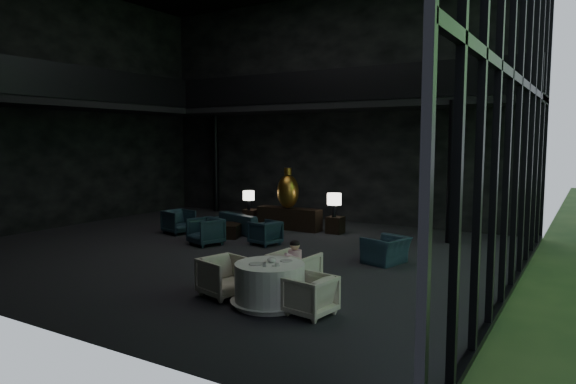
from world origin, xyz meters
The scene contains 33 objects.
floor centered at (0.00, 0.00, 0.00)m, with size 14.00×12.00×0.02m, color black.
wall_back centered at (0.00, 6.00, 4.00)m, with size 14.00×0.04×8.00m, color black.
wall_left centered at (-7.00, 0.00, 4.00)m, with size 0.04×12.00×8.00m, color black.
curtain_wall centered at (6.95, 0.00, 4.00)m, with size 0.20×12.00×8.00m, color black, non-canonical shape.
mezzanine_left centered at (-6.00, 0.00, 4.00)m, with size 2.00×12.00×0.25m, color black.
mezzanine_back centered at (1.00, 5.00, 4.00)m, with size 12.00×2.00×0.25m, color black.
railing_left centered at (-5.00, 0.00, 4.60)m, with size 0.06×12.00×1.00m, color black.
railing_back centered at (1.00, 4.00, 4.60)m, with size 12.00×0.06×1.00m, color black.
column_nw centered at (-5.00, 5.70, 2.00)m, with size 0.24×0.24×4.00m, color black.
column_ne centered at (4.80, 4.00, 2.00)m, with size 0.24×0.24×4.00m, color black.
console centered at (-0.22, 3.54, 0.35)m, with size 2.20×0.50×0.70m, color black.
bronze_urn centered at (-0.22, 3.47, 1.26)m, with size 0.70×0.70×1.30m.
side_table_left centered at (-1.82, 3.72, 0.26)m, with size 0.47×0.47×0.52m, color black.
table_lamp_left centered at (-1.82, 3.54, 0.99)m, with size 0.39×0.39×0.65m.
side_table_right centered at (1.38, 3.68, 0.26)m, with size 0.47×0.47×0.52m, color black.
table_lamp_right centered at (1.38, 3.59, 1.05)m, with size 0.44×0.44×0.74m.
sofa centered at (-1.06, 2.27, 0.44)m, with size 2.25×0.66×0.88m, color #152D34.
lounge_armchair_west centered at (-2.77, 1.12, 0.43)m, with size 0.83×0.78×0.85m, color #183A42.
lounge_armchair_east centered at (0.48, 1.08, 0.35)m, with size 0.69×0.65×0.71m, color #19313C.
lounge_armchair_south centered at (-0.94, 0.22, 0.44)m, with size 0.85×0.80×0.88m, color #132B3E.
window_armchair centered at (4.11, 0.76, 0.38)m, with size 0.87×0.57×0.76m, color #14343E.
coffee_table centered at (-1.19, 1.44, 0.20)m, with size 0.88×0.88×0.39m, color black.
dining_table centered at (3.43, -3.22, 0.33)m, with size 1.40×1.40×0.75m.
dining_chair_north centered at (3.38, -2.26, 0.45)m, with size 0.88×0.82×0.91m, color beige.
dining_chair_east centered at (4.29, -3.31, 0.36)m, with size 0.69×0.65×0.71m, color beige.
dining_chair_west centered at (2.43, -3.22, 0.42)m, with size 0.82×0.77×0.84m, color silver.
child centered at (3.43, -2.34, 0.73)m, with size 0.26×0.26×0.56m.
plate_a centered at (3.28, -3.40, 0.76)m, with size 0.26×0.26×0.02m, color white.
plate_b centered at (3.60, -2.93, 0.76)m, with size 0.22×0.22×0.02m, color white.
saucer centered at (3.63, -3.33, 0.76)m, with size 0.13×0.13×0.01m, color white.
coffee_cup centered at (3.66, -3.33, 0.79)m, with size 0.07×0.07×0.05m, color white.
cereal_bowl centered at (3.42, -3.13, 0.79)m, with size 0.17×0.17×0.08m, color white.
cream_pot centered at (3.48, -3.46, 0.79)m, with size 0.06×0.06×0.07m, color #99999E.
Camera 1 is at (8.26, -10.61, 2.92)m, focal length 32.00 mm.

